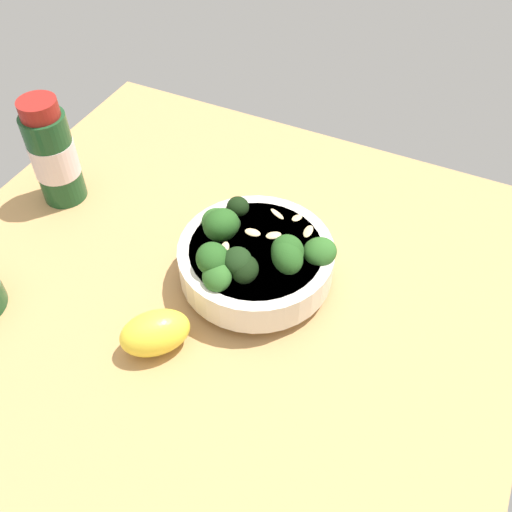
# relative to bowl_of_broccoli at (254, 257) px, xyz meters

# --- Properties ---
(ground_plane) EXTENTS (0.71, 0.71, 0.04)m
(ground_plane) POSITION_rel_bowl_of_broccoli_xyz_m (-0.04, 0.04, -0.06)
(ground_plane) COLOR tan
(bowl_of_broccoli) EXTENTS (0.18, 0.18, 0.10)m
(bowl_of_broccoli) POSITION_rel_bowl_of_broccoli_xyz_m (0.00, 0.00, 0.00)
(bowl_of_broccoli) COLOR silver
(bowl_of_broccoli) RESTS_ON ground_plane
(lemon_wedge) EXTENTS (0.09, 0.09, 0.05)m
(lemon_wedge) POSITION_rel_bowl_of_broccoli_xyz_m (-0.13, 0.05, -0.01)
(lemon_wedge) COLOR yellow
(lemon_wedge) RESTS_ON ground_plane
(bottle_short) EXTENTS (0.06, 0.06, 0.15)m
(bottle_short) POSITION_rel_bowl_of_broccoli_xyz_m (0.03, 0.30, 0.03)
(bottle_short) COLOR #194723
(bottle_short) RESTS_ON ground_plane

